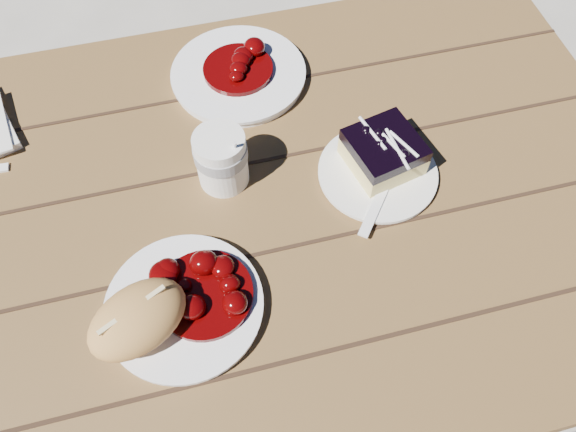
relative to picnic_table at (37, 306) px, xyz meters
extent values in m
plane|color=#A7A297|center=(0.00, 0.00, -0.59)|extent=(60.00, 60.00, 0.00)
cube|color=brown|center=(0.00, 0.00, 0.14)|extent=(2.00, 0.80, 0.05)
cube|color=brown|center=(0.88, -0.32, -0.24)|extent=(0.07, 0.07, 0.70)
cube|color=brown|center=(0.88, 0.32, -0.24)|extent=(0.07, 0.07, 0.70)
cube|color=brown|center=(0.00, 0.65, -0.15)|extent=(1.80, 0.25, 0.04)
cube|color=brown|center=(0.80, 0.65, -0.38)|extent=(0.06, 0.06, 0.42)
cylinder|color=white|center=(0.25, -0.14, 0.17)|extent=(0.21, 0.21, 0.02)
ellipsoid|color=tan|center=(0.20, -0.16, 0.21)|extent=(0.16, 0.14, 0.07)
cylinder|color=white|center=(0.57, 0.01, 0.17)|extent=(0.18, 0.18, 0.01)
cube|color=#F1DE83|center=(0.58, 0.02, 0.19)|extent=(0.12, 0.12, 0.03)
cube|color=black|center=(0.58, 0.02, 0.21)|extent=(0.12, 0.12, 0.02)
cylinder|color=white|center=(0.34, 0.06, 0.21)|extent=(0.08, 0.08, 0.10)
cylinder|color=white|center=(0.41, 0.27, 0.17)|extent=(0.23, 0.23, 0.02)
camera|label=1|loc=(0.32, -0.45, 0.87)|focal=35.00mm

